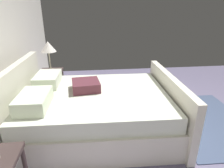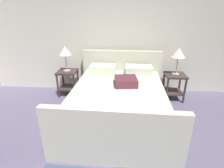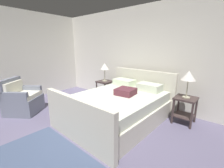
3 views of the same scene
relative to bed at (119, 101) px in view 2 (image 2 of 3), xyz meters
name	(u,v)px [view 2 (image 2 of 3)]	position (x,y,z in m)	size (l,w,h in m)	color
wall_back	(117,34)	(-0.08, 1.33, 1.04)	(6.39, 0.12, 2.76)	silver
bed	(119,101)	(0.00, 0.00, 0.00)	(1.90, 2.38, 1.06)	beige
nightstand_right	(174,83)	(1.23, 0.83, 0.06)	(0.44, 0.44, 0.60)	#3C2E2D
table_lamp_right	(179,53)	(1.23, 0.83, 0.73)	(0.29, 0.29, 0.59)	#B7B293
nightstand_left	(68,79)	(-1.23, 0.91, 0.06)	(0.44, 0.44, 0.60)	#3C2E2D
table_lamp_left	(65,51)	(-1.23, 0.91, 0.71)	(0.28, 0.28, 0.57)	#B7B293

